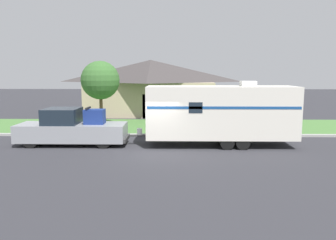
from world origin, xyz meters
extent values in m
plane|color=#2D2D33|center=(0.00, 0.00, 0.00)|extent=(120.00, 120.00, 0.00)
cube|color=#999993|center=(0.00, 3.75, 0.07)|extent=(80.00, 0.30, 0.14)
cube|color=#477538|center=(0.00, 7.40, 0.01)|extent=(80.00, 7.00, 0.03)
cube|color=tan|center=(-1.19, 15.05, 1.54)|extent=(11.48, 7.04, 3.07)
pyramid|color=#3D3838|center=(-1.19, 15.05, 4.10)|extent=(12.40, 7.60, 2.06)
cube|color=#4C3828|center=(-1.19, 11.57, 1.05)|extent=(1.00, 0.06, 2.10)
cylinder|color=black|center=(-6.61, 0.44, 0.44)|extent=(0.88, 0.28, 0.88)
cylinder|color=black|center=(-6.61, 2.05, 0.44)|extent=(0.88, 0.28, 0.88)
cylinder|color=black|center=(-2.72, 0.44, 0.44)|extent=(0.88, 0.28, 0.88)
cylinder|color=black|center=(-2.72, 2.05, 0.44)|extent=(0.88, 0.28, 0.88)
cube|color=gray|center=(-5.77, 1.24, 0.71)|extent=(3.56, 1.96, 0.94)
cube|color=#19232D|center=(-5.13, 1.24, 1.61)|extent=(1.85, 1.81, 0.85)
cube|color=gray|center=(-2.83, 1.24, 0.71)|extent=(2.33, 1.96, 0.94)
cube|color=#333333|center=(-1.60, 1.24, 0.36)|extent=(0.12, 1.77, 0.20)
cube|color=navy|center=(-3.34, 1.24, 1.58)|extent=(1.07, 0.82, 0.80)
cube|color=black|center=(-3.68, 1.24, 2.06)|extent=(0.10, 0.91, 0.08)
cylinder|color=black|center=(3.79, 0.21, 0.37)|extent=(0.73, 0.22, 0.73)
cylinder|color=black|center=(3.79, 2.27, 0.37)|extent=(0.73, 0.22, 0.73)
cylinder|color=black|center=(4.60, 0.21, 0.37)|extent=(0.73, 0.22, 0.73)
cylinder|color=black|center=(4.60, 2.27, 0.37)|extent=(0.73, 0.22, 0.73)
cube|color=silver|center=(3.56, 1.24, 1.86)|extent=(7.99, 2.34, 2.78)
cube|color=navy|center=(3.56, 0.07, 2.21)|extent=(7.83, 0.01, 0.14)
cube|color=#383838|center=(-0.92, 1.24, 0.52)|extent=(0.97, 0.12, 0.10)
cylinder|color=silver|center=(-0.88, 1.24, 0.75)|extent=(0.28, 0.28, 0.36)
cube|color=silver|center=(5.00, 1.24, 3.39)|extent=(0.80, 0.68, 0.28)
cube|color=#19232D|center=(2.12, 0.07, 2.21)|extent=(0.70, 0.01, 0.56)
cylinder|color=brown|center=(8.95, 4.57, 0.53)|extent=(0.09, 0.09, 1.06)
cube|color=#B2B2B2|center=(8.95, 4.57, 1.17)|extent=(0.48, 0.20, 0.22)
cylinder|color=brown|center=(-4.36, 7.47, 1.17)|extent=(0.24, 0.24, 2.35)
sphere|color=#38662D|center=(-4.36, 7.47, 3.40)|extent=(2.81, 2.81, 2.81)
camera|label=1|loc=(1.01, -16.46, 4.02)|focal=35.00mm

